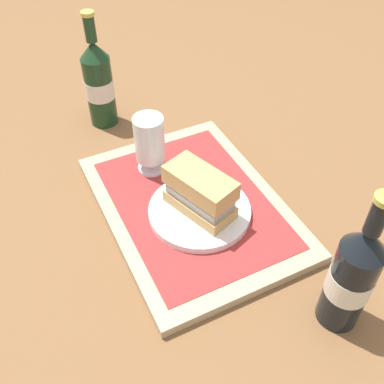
{
  "coord_description": "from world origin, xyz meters",
  "views": [
    {
      "loc": [
        -0.53,
        0.26,
        0.64
      ],
      "look_at": [
        0.0,
        0.0,
        0.05
      ],
      "focal_mm": 42.01,
      "sensor_mm": 36.0,
      "label": 1
    }
  ],
  "objects_px": {
    "sandwich": "(199,191)",
    "beer_glass": "(150,141)",
    "beer_bottle": "(99,83)",
    "second_bottle": "(352,277)",
    "plate": "(200,211)"
  },
  "relations": [
    {
      "from": "second_bottle",
      "to": "sandwich",
      "type": "bearing_deg",
      "value": 20.75
    },
    {
      "from": "beer_bottle",
      "to": "second_bottle",
      "type": "distance_m",
      "value": 0.68
    },
    {
      "from": "sandwich",
      "to": "beer_bottle",
      "type": "distance_m",
      "value": 0.39
    },
    {
      "from": "sandwich",
      "to": "beer_bottle",
      "type": "xyz_separation_m",
      "value": [
        0.39,
        0.06,
        0.03
      ]
    },
    {
      "from": "second_bottle",
      "to": "beer_bottle",
      "type": "bearing_deg",
      "value": 13.69
    },
    {
      "from": "plate",
      "to": "sandwich",
      "type": "xyz_separation_m",
      "value": [
        0.0,
        0.0,
        0.05
      ]
    },
    {
      "from": "plate",
      "to": "beer_glass",
      "type": "height_order",
      "value": "beer_glass"
    },
    {
      "from": "beer_glass",
      "to": "beer_bottle",
      "type": "bearing_deg",
      "value": 6.55
    },
    {
      "from": "sandwich",
      "to": "beer_bottle",
      "type": "height_order",
      "value": "beer_bottle"
    },
    {
      "from": "sandwich",
      "to": "beer_glass",
      "type": "height_order",
      "value": "beer_glass"
    },
    {
      "from": "plate",
      "to": "beer_glass",
      "type": "relative_size",
      "value": 1.52
    },
    {
      "from": "beer_bottle",
      "to": "second_bottle",
      "type": "height_order",
      "value": "same"
    },
    {
      "from": "sandwich",
      "to": "beer_glass",
      "type": "distance_m",
      "value": 0.16
    },
    {
      "from": "plate",
      "to": "sandwich",
      "type": "relative_size",
      "value": 1.32
    },
    {
      "from": "plate",
      "to": "beer_bottle",
      "type": "distance_m",
      "value": 0.4
    }
  ]
}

